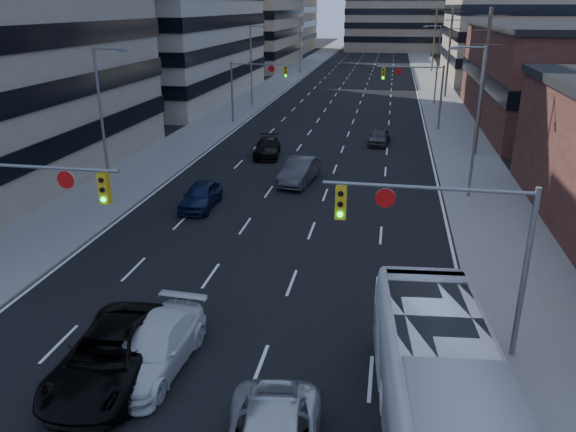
% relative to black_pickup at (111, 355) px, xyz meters
% --- Properties ---
extents(road_surface, '(18.00, 300.00, 0.02)m').
position_rel_black_pickup_xyz_m(road_surface, '(2.67, 125.40, -0.81)').
color(road_surface, black).
rests_on(road_surface, ground).
extents(sidewalk_left, '(5.00, 300.00, 0.15)m').
position_rel_black_pickup_xyz_m(sidewalk_left, '(-8.83, 125.40, -0.74)').
color(sidewalk_left, slate).
rests_on(sidewalk_left, ground).
extents(sidewalk_right, '(5.00, 300.00, 0.15)m').
position_rel_black_pickup_xyz_m(sidewalk_right, '(14.17, 125.40, -0.74)').
color(sidewalk_right, slate).
rests_on(sidewalk_right, ground).
extents(office_left_far, '(20.00, 30.00, 16.00)m').
position_rel_black_pickup_xyz_m(office_left_far, '(-21.33, 95.40, 7.18)').
color(office_left_far, gray).
rests_on(office_left_far, ground).
extents(office_right_far, '(22.00, 28.00, 14.00)m').
position_rel_black_pickup_xyz_m(office_right_far, '(27.67, 83.40, 6.18)').
color(office_right_far, gray).
rests_on(office_right_far, ground).
extents(bg_block_left, '(24.00, 24.00, 20.00)m').
position_rel_black_pickup_xyz_m(bg_block_left, '(-25.33, 135.40, 9.18)').
color(bg_block_left, '#ADA089').
rests_on(bg_block_left, ground).
extents(bg_block_right, '(22.00, 22.00, 12.00)m').
position_rel_black_pickup_xyz_m(bg_block_right, '(34.67, 125.40, 5.18)').
color(bg_block_right, gray).
rests_on(bg_block_right, ground).
extents(signal_near_left, '(6.59, 0.33, 6.00)m').
position_rel_black_pickup_xyz_m(signal_near_left, '(-4.78, 3.39, 3.51)').
color(signal_near_left, slate).
rests_on(signal_near_left, ground).
extents(signal_near_right, '(6.59, 0.33, 6.00)m').
position_rel_black_pickup_xyz_m(signal_near_right, '(10.12, 3.39, 3.51)').
color(signal_near_right, slate).
rests_on(signal_near_right, ground).
extents(signal_far_left, '(6.09, 0.33, 6.00)m').
position_rel_black_pickup_xyz_m(signal_far_left, '(-5.01, 40.39, 3.49)').
color(signal_far_left, slate).
rests_on(signal_far_left, ground).
extents(signal_far_right, '(6.09, 0.33, 6.00)m').
position_rel_black_pickup_xyz_m(signal_far_right, '(10.35, 40.39, 3.49)').
color(signal_far_right, slate).
rests_on(signal_far_right, ground).
extents(utility_pole_block, '(2.20, 0.28, 11.00)m').
position_rel_black_pickup_xyz_m(utility_pole_block, '(14.87, 31.40, 4.96)').
color(utility_pole_block, '#4C3D2D').
rests_on(utility_pole_block, ground).
extents(utility_pole_midblock, '(2.20, 0.28, 11.00)m').
position_rel_black_pickup_xyz_m(utility_pole_midblock, '(14.87, 61.40, 4.96)').
color(utility_pole_midblock, '#4C3D2D').
rests_on(utility_pole_midblock, ground).
extents(utility_pole_distant, '(2.20, 0.28, 11.00)m').
position_rel_black_pickup_xyz_m(utility_pole_distant, '(14.87, 91.40, 4.96)').
color(utility_pole_distant, '#4C3D2D').
rests_on(utility_pole_distant, ground).
extents(streetlight_left_near, '(2.03, 0.22, 9.00)m').
position_rel_black_pickup_xyz_m(streetlight_left_near, '(-7.67, 15.40, 4.24)').
color(streetlight_left_near, slate).
rests_on(streetlight_left_near, ground).
extents(streetlight_left_mid, '(2.03, 0.22, 9.00)m').
position_rel_black_pickup_xyz_m(streetlight_left_mid, '(-7.67, 50.40, 4.24)').
color(streetlight_left_mid, slate).
rests_on(streetlight_left_mid, ground).
extents(streetlight_left_far, '(2.03, 0.22, 9.00)m').
position_rel_black_pickup_xyz_m(streetlight_left_far, '(-7.67, 85.40, 4.24)').
color(streetlight_left_far, slate).
rests_on(streetlight_left_far, ground).
extents(streetlight_right_near, '(2.03, 0.22, 9.00)m').
position_rel_black_pickup_xyz_m(streetlight_right_near, '(13.01, 20.40, 4.24)').
color(streetlight_right_near, slate).
rests_on(streetlight_right_near, ground).
extents(streetlight_right_far, '(2.03, 0.22, 9.00)m').
position_rel_black_pickup_xyz_m(streetlight_right_far, '(13.01, 55.40, 4.24)').
color(streetlight_right_far, slate).
rests_on(streetlight_right_far, ground).
extents(black_pickup, '(3.07, 6.03, 1.63)m').
position_rel_black_pickup_xyz_m(black_pickup, '(0.00, 0.00, 0.00)').
color(black_pickup, black).
rests_on(black_pickup, ground).
extents(white_van, '(2.36, 5.23, 1.49)m').
position_rel_black_pickup_xyz_m(white_van, '(1.13, 0.75, -0.07)').
color(white_van, silver).
rests_on(white_van, ground).
extents(transit_bus, '(3.99, 12.40, 3.39)m').
position_rel_black_pickup_xyz_m(transit_bus, '(10.03, -2.39, 0.88)').
color(transit_bus, white).
rests_on(transit_bus, ground).
extents(sedan_blue, '(1.81, 4.35, 1.47)m').
position_rel_black_pickup_xyz_m(sedan_blue, '(-2.41, 15.87, -0.08)').
color(sedan_blue, '#0D1634').
rests_on(sedan_blue, ground).
extents(sedan_grey_center, '(2.36, 5.09, 1.62)m').
position_rel_black_pickup_xyz_m(sedan_grey_center, '(2.47, 21.70, -0.01)').
color(sedan_grey_center, '#363739').
rests_on(sedan_grey_center, ground).
extents(sedan_black_far, '(2.51, 4.91, 1.37)m').
position_rel_black_pickup_xyz_m(sedan_black_far, '(-1.15, 28.21, -0.13)').
color(sedan_black_far, black).
rests_on(sedan_black_far, ground).
extents(sedan_grey_right, '(1.97, 4.09, 1.35)m').
position_rel_black_pickup_xyz_m(sedan_grey_right, '(7.35, 33.82, -0.14)').
color(sedan_grey_right, '#373639').
rests_on(sedan_grey_right, ground).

